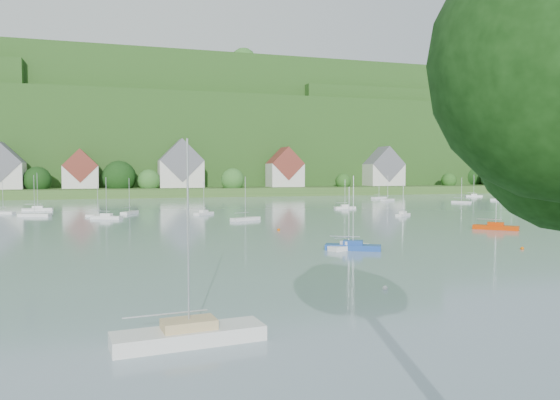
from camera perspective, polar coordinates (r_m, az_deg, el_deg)
name	(u,v)px	position (r m, az deg, el deg)	size (l,w,h in m)	color
far_shore_strip	(165,191)	(215.04, -12.15, 0.99)	(600.00, 60.00, 3.00)	#325921
forested_ridge	(153,144)	(283.66, -13.29, 5.78)	(620.00, 181.22, 69.89)	#173C13
village_building_0	(2,170)	(204.52, -27.42, 2.86)	(14.00, 10.40, 16.00)	silver
village_building_1	(81,172)	(203.50, -20.36, 2.80)	(12.00, 9.36, 14.00)	silver
village_building_2	(181,168)	(203.46, -10.48, 3.36)	(16.00, 11.44, 18.00)	silver
village_building_3	(285,170)	(209.85, 0.51, 3.17)	(13.00, 10.40, 15.50)	silver
village_building_4	(384,170)	(230.98, 10.94, 3.15)	(15.00, 10.40, 16.50)	silver
near_sailboat_1	(353,246)	(62.05, 7.75, -4.87)	(6.34, 4.59, 8.48)	navy
near_sailboat_2	(189,334)	(29.18, -9.63, -13.82)	(8.07, 3.00, 10.64)	silver
near_sailboat_3	(349,246)	(62.39, 7.30, -4.86)	(5.50, 3.30, 7.18)	silver
near_sailboat_5	(496,227)	(89.28, 21.91, -2.64)	(5.98, 5.99, 8.92)	#C03303
mooring_buoy_1	(385,290)	(42.08, 11.08, -9.31)	(0.39, 0.39, 0.39)	white
mooring_buoy_2	(522,249)	(68.02, 24.29, -4.79)	(0.40, 0.40, 0.40)	#D05402
mooring_buoy_3	(279,231)	(81.43, -0.15, -3.27)	(0.45, 0.45, 0.45)	#D05402
duck_pair	(190,323)	(32.55, -9.54, -12.76)	(1.71, 1.51, 0.36)	black
far_sailboat_cluster	(231,206)	(133.38, -5.21, -0.66)	(201.87, 72.90, 8.71)	silver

